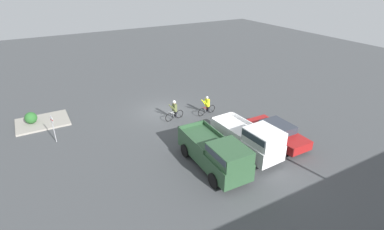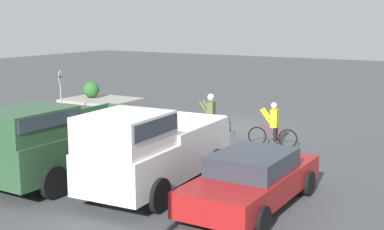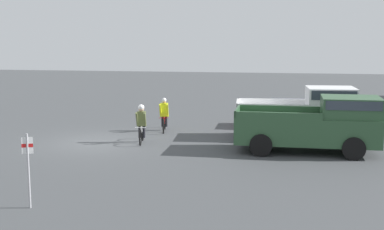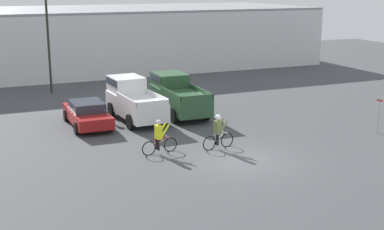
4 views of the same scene
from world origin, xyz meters
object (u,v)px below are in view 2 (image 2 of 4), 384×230
Objects in this scene: pickup_truck_0 at (150,149)px; pickup_truck_1 at (61,140)px; cyclist_1 at (273,125)px; fire_lane_sign at (60,87)px; shrub at (91,90)px; cyclist_0 at (211,114)px; sedan_0 at (252,179)px.

pickup_truck_0 is 2.85m from pickup_truck_1.
fire_lane_sign reaches higher than cyclist_1.
fire_lane_sign is at bearing -6.49° from cyclist_1.
shrub is at bearing -43.78° from pickup_truck_0.
cyclist_1 is (-3.66, -6.94, -0.38)m from pickup_truck_1.
pickup_truck_1 is (2.83, 0.34, -0.01)m from pickup_truck_0.
cyclist_0 is at bearing -96.56° from pickup_truck_1.
cyclist_0 is (4.76, -6.61, 0.16)m from sedan_0.
sedan_0 is 5.68m from pickup_truck_1.
cyclist_1 reaches higher than shrub.
cyclist_1 is 0.88× the size of fire_lane_sign.
cyclist_0 reaches higher than cyclist_1.
shrub is (14.94, -11.24, -0.09)m from sedan_0.
pickup_truck_0 is 2.55× the size of fire_lane_sign.
shrub is at bearing -70.90° from fire_lane_sign.
pickup_truck_1 is at bearing 62.17° from cyclist_1.
shrub is (10.18, -4.64, -0.25)m from cyclist_0.
sedan_0 is 2.85m from pickup_truck_0.
cyclist_0 is at bearing -74.21° from pickup_truck_0.
cyclist_1 is (-2.82, 0.42, -0.06)m from cyclist_0.
pickup_truck_1 is (5.61, 0.75, 0.48)m from sedan_0.
cyclist_0 is at bearing 174.14° from fire_lane_sign.
pickup_truck_1 is at bearing 134.21° from fire_lane_sign.
sedan_0 is 6.49m from cyclist_1.
pickup_truck_0 is 3.06× the size of cyclist_0.
cyclist_0 is at bearing -54.21° from sedan_0.
sedan_0 reaches higher than shrub.
pickup_truck_1 reaches higher than sedan_0.
pickup_truck_0 is 2.91× the size of cyclist_1.
sedan_0 is at bearing -172.37° from pickup_truck_1.
fire_lane_sign is (8.89, -0.91, 0.40)m from cyclist_0.
fire_lane_sign is (10.87, -7.93, 0.07)m from pickup_truck_0.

